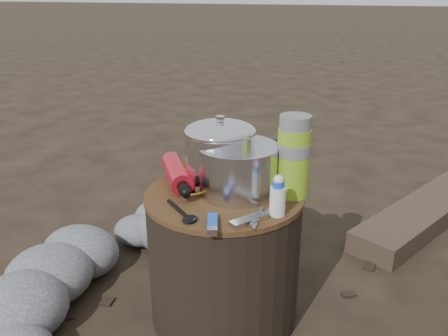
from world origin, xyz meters
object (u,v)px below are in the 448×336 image
(fuel_bottle, at_px, (177,173))
(thermos, at_px, (294,157))
(stump, at_px, (224,256))
(camping_pot, at_px, (220,154))
(travel_mug, at_px, (278,162))

(fuel_bottle, distance_m, thermos, 0.34)
(stump, relative_size, camping_pot, 2.24)
(thermos, bearing_deg, fuel_bottle, -173.45)
(camping_pot, bearing_deg, thermos, 3.93)
(camping_pot, relative_size, fuel_bottle, 0.76)
(thermos, bearing_deg, travel_mug, 124.98)
(camping_pot, relative_size, travel_mug, 1.74)
(travel_mug, bearing_deg, stump, -128.01)
(stump, distance_m, thermos, 0.36)
(camping_pot, distance_m, thermos, 0.21)
(stump, height_order, thermos, thermos)
(stump, distance_m, camping_pot, 0.30)
(camping_pot, height_order, fuel_bottle, camping_pot)
(thermos, bearing_deg, stump, -162.03)
(fuel_bottle, bearing_deg, thermos, -28.87)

